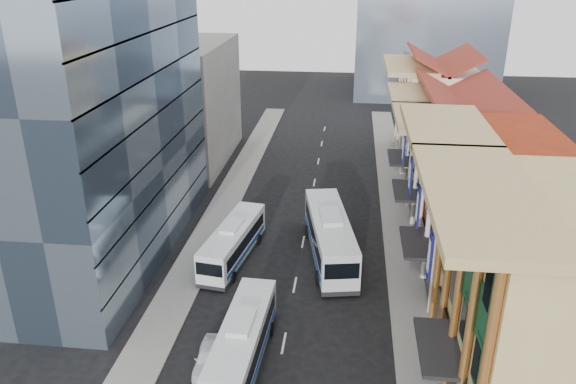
# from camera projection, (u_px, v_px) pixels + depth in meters

# --- Properties ---
(sidewalk_right) EXTENTS (3.00, 90.00, 0.15)m
(sidewalk_right) POSITION_uv_depth(u_px,v_px,m) (402.00, 246.00, 48.11)
(sidewalk_right) COLOR slate
(sidewalk_right) RESTS_ON ground
(sidewalk_left) EXTENTS (3.00, 90.00, 0.15)m
(sidewalk_left) POSITION_uv_depth(u_px,v_px,m) (208.00, 236.00, 49.89)
(sidewalk_left) COLOR slate
(sidewalk_left) RESTS_ON ground
(shophouse_tan) EXTENTS (8.00, 14.00, 12.00)m
(shophouse_tan) POSITION_uv_depth(u_px,v_px,m) (539.00, 306.00, 29.67)
(shophouse_tan) COLOR tan
(shophouse_tan) RESTS_ON ground
(shophouse_red) EXTENTS (8.00, 10.00, 12.00)m
(shophouse_red) POSITION_uv_depth(u_px,v_px,m) (490.00, 211.00, 40.66)
(shophouse_red) COLOR maroon
(shophouse_red) RESTS_ON ground
(shophouse_cream_near) EXTENTS (8.00, 9.00, 10.00)m
(shophouse_cream_near) POSITION_uv_depth(u_px,v_px,m) (465.00, 177.00, 49.74)
(shophouse_cream_near) COLOR silver
(shophouse_cream_near) RESTS_ON ground
(shophouse_cream_mid) EXTENTS (8.00, 9.00, 10.00)m
(shophouse_cream_mid) POSITION_uv_depth(u_px,v_px,m) (450.00, 145.00, 57.98)
(shophouse_cream_mid) COLOR silver
(shophouse_cream_mid) RESTS_ON ground
(shophouse_cream_far) EXTENTS (8.00, 12.00, 11.00)m
(shophouse_cream_far) POSITION_uv_depth(u_px,v_px,m) (437.00, 114.00, 67.40)
(shophouse_cream_far) COLOR silver
(shophouse_cream_far) RESTS_ON ground
(office_tower) EXTENTS (12.00, 26.00, 30.00)m
(office_tower) POSITION_uv_depth(u_px,v_px,m) (77.00, 72.00, 42.23)
(office_tower) COLOR #43556A
(office_tower) RESTS_ON ground
(office_block_far) EXTENTS (10.00, 18.00, 14.00)m
(office_block_far) POSITION_uv_depth(u_px,v_px,m) (184.00, 103.00, 66.29)
(office_block_far) COLOR gray
(office_block_far) RESTS_ON ground
(bus_left_near) EXTENTS (2.81, 10.35, 3.29)m
(bus_left_near) POSITION_uv_depth(u_px,v_px,m) (243.00, 342.00, 33.72)
(bus_left_near) COLOR silver
(bus_left_near) RESTS_ON ground
(bus_left_far) EXTENTS (3.86, 10.44, 3.27)m
(bus_left_far) POSITION_uv_depth(u_px,v_px,m) (233.00, 242.00, 45.55)
(bus_left_far) COLOR silver
(bus_left_far) RESTS_ON ground
(bus_right) EXTENTS (5.14, 12.80, 4.00)m
(bus_right) POSITION_uv_depth(u_px,v_px,m) (330.00, 236.00, 45.73)
(bus_right) COLOR silver
(bus_right) RESTS_ON ground
(sedan_left) EXTENTS (1.82, 4.08, 1.36)m
(sedan_left) POSITION_uv_depth(u_px,v_px,m) (209.00, 357.00, 33.92)
(sedan_left) COLOR white
(sedan_left) RESTS_ON ground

